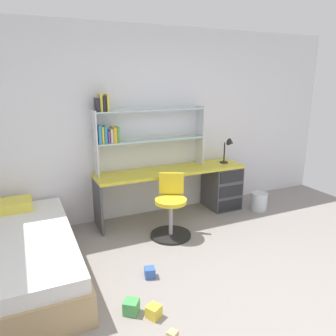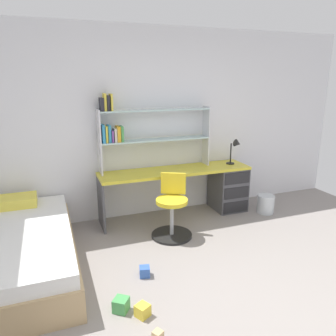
{
  "view_description": "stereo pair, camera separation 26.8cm",
  "coord_description": "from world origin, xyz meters",
  "px_view_note": "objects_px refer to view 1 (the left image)",
  "views": [
    {
      "loc": [
        -1.74,
        -1.71,
        1.96
      ],
      "look_at": [
        -0.21,
        1.62,
        0.95
      ],
      "focal_mm": 35.06,
      "sensor_mm": 36.0,
      "label": 1
    },
    {
      "loc": [
        -1.49,
        -1.81,
        1.96
      ],
      "look_at": [
        -0.21,
        1.62,
        0.95
      ],
      "focal_mm": 35.06,
      "sensor_mm": 36.0,
      "label": 2
    }
  ],
  "objects_px": {
    "desk_lamp": "(229,147)",
    "toy_block_green_0": "(131,307)",
    "swivel_chair": "(171,212)",
    "bed_platform": "(13,258)",
    "toy_block_natural_2": "(173,335)",
    "waste_bin": "(259,201)",
    "toy_block_blue_1": "(150,272)",
    "toy_block_yellow_3": "(154,312)",
    "desk": "(207,184)",
    "bookshelf_hutch": "(136,128)"
  },
  "relations": [
    {
      "from": "desk_lamp",
      "to": "toy_block_green_0",
      "type": "distance_m",
      "value": 2.89
    },
    {
      "from": "desk",
      "to": "waste_bin",
      "type": "xyz_separation_m",
      "value": [
        0.73,
        -0.35,
        -0.28
      ]
    },
    {
      "from": "desk_lamp",
      "to": "toy_block_yellow_3",
      "type": "distance_m",
      "value": 2.86
    },
    {
      "from": "desk",
      "to": "desk_lamp",
      "type": "relative_size",
      "value": 5.68
    },
    {
      "from": "waste_bin",
      "to": "bed_platform",
      "type": "bearing_deg",
      "value": -173.42
    },
    {
      "from": "desk_lamp",
      "to": "bed_platform",
      "type": "height_order",
      "value": "desk_lamp"
    },
    {
      "from": "waste_bin",
      "to": "toy_block_blue_1",
      "type": "xyz_separation_m",
      "value": [
        -2.18,
        -0.95,
        -0.09
      ]
    },
    {
      "from": "waste_bin",
      "to": "desk",
      "type": "bearing_deg",
      "value": 154.01
    },
    {
      "from": "bookshelf_hutch",
      "to": "waste_bin",
      "type": "xyz_separation_m",
      "value": [
        1.79,
        -0.5,
        -1.17
      ]
    },
    {
      "from": "waste_bin",
      "to": "bookshelf_hutch",
      "type": "bearing_deg",
      "value": 164.49
    },
    {
      "from": "toy_block_green_0",
      "to": "toy_block_blue_1",
      "type": "bearing_deg",
      "value": 51.62
    },
    {
      "from": "swivel_chair",
      "to": "waste_bin",
      "type": "distance_m",
      "value": 1.61
    },
    {
      "from": "bed_platform",
      "to": "toy_block_yellow_3",
      "type": "relative_size",
      "value": 19.07
    },
    {
      "from": "bookshelf_hutch",
      "to": "toy_block_yellow_3",
      "type": "bearing_deg",
      "value": -105.97
    },
    {
      "from": "desk",
      "to": "toy_block_green_0",
      "type": "distance_m",
      "value": 2.51
    },
    {
      "from": "waste_bin",
      "to": "toy_block_yellow_3",
      "type": "distance_m",
      "value": 2.8
    },
    {
      "from": "toy_block_natural_2",
      "to": "desk_lamp",
      "type": "bearing_deg",
      "value": 47.39
    },
    {
      "from": "bookshelf_hutch",
      "to": "toy_block_yellow_3",
      "type": "height_order",
      "value": "bookshelf_hutch"
    },
    {
      "from": "bookshelf_hutch",
      "to": "toy_block_blue_1",
      "type": "bearing_deg",
      "value": -105.09
    },
    {
      "from": "bed_platform",
      "to": "toy_block_yellow_3",
      "type": "bearing_deg",
      "value": -46.18
    },
    {
      "from": "desk_lamp",
      "to": "toy_block_green_0",
      "type": "relative_size",
      "value": 3.16
    },
    {
      "from": "swivel_chair",
      "to": "waste_bin",
      "type": "xyz_separation_m",
      "value": [
        1.58,
        0.2,
        -0.18
      ]
    },
    {
      "from": "desk",
      "to": "toy_block_blue_1",
      "type": "xyz_separation_m",
      "value": [
        -1.45,
        -1.3,
        -0.36
      ]
    },
    {
      "from": "bookshelf_hutch",
      "to": "toy_block_natural_2",
      "type": "xyz_separation_m",
      "value": [
        -0.53,
        -2.29,
        -1.27
      ]
    },
    {
      "from": "desk_lamp",
      "to": "bed_platform",
      "type": "relative_size",
      "value": 0.19
    },
    {
      "from": "desk",
      "to": "toy_block_natural_2",
      "type": "distance_m",
      "value": 2.7
    },
    {
      "from": "desk",
      "to": "toy_block_green_0",
      "type": "xyz_separation_m",
      "value": [
        -1.79,
        -1.73,
        -0.35
      ]
    },
    {
      "from": "toy_block_natural_2",
      "to": "bed_platform",
      "type": "bearing_deg",
      "value": 128.29
    },
    {
      "from": "bookshelf_hutch",
      "to": "toy_block_green_0",
      "type": "distance_m",
      "value": 2.37
    },
    {
      "from": "waste_bin",
      "to": "toy_block_green_0",
      "type": "distance_m",
      "value": 2.87
    },
    {
      "from": "bookshelf_hutch",
      "to": "desk_lamp",
      "type": "relative_size",
      "value": 4.12
    },
    {
      "from": "desk_lamp",
      "to": "toy_block_blue_1",
      "type": "xyz_separation_m",
      "value": [
        -1.81,
        -1.28,
        -0.91
      ]
    },
    {
      "from": "toy_block_green_0",
      "to": "swivel_chair",
      "type": "bearing_deg",
      "value": 51.83
    },
    {
      "from": "toy_block_blue_1",
      "to": "toy_block_natural_2",
      "type": "xyz_separation_m",
      "value": [
        -0.14,
        -0.84,
        -0.02
      ]
    },
    {
      "from": "desk_lamp",
      "to": "bed_platform",
      "type": "bearing_deg",
      "value": -166.65
    },
    {
      "from": "toy_block_green_0",
      "to": "toy_block_blue_1",
      "type": "xyz_separation_m",
      "value": [
        0.34,
        0.43,
        -0.01
      ]
    },
    {
      "from": "bookshelf_hutch",
      "to": "toy_block_natural_2",
      "type": "distance_m",
      "value": 2.67
    },
    {
      "from": "waste_bin",
      "to": "toy_block_green_0",
      "type": "height_order",
      "value": "waste_bin"
    },
    {
      "from": "desk_lamp",
      "to": "toy_block_natural_2",
      "type": "xyz_separation_m",
      "value": [
        -1.96,
        -2.13,
        -0.93
      ]
    },
    {
      "from": "swivel_chair",
      "to": "bed_platform",
      "type": "height_order",
      "value": "swivel_chair"
    },
    {
      "from": "swivel_chair",
      "to": "bed_platform",
      "type": "bearing_deg",
      "value": -173.82
    },
    {
      "from": "toy_block_blue_1",
      "to": "bookshelf_hutch",
      "type": "bearing_deg",
      "value": 74.91
    },
    {
      "from": "bookshelf_hutch",
      "to": "waste_bin",
      "type": "height_order",
      "value": "bookshelf_hutch"
    },
    {
      "from": "desk",
      "to": "bed_platform",
      "type": "relative_size",
      "value": 1.06
    },
    {
      "from": "waste_bin",
      "to": "toy_block_natural_2",
      "type": "distance_m",
      "value": 2.93
    },
    {
      "from": "bed_platform",
      "to": "toy_block_natural_2",
      "type": "distance_m",
      "value": 1.79
    },
    {
      "from": "bed_platform",
      "to": "waste_bin",
      "type": "relative_size",
      "value": 7.49
    },
    {
      "from": "toy_block_green_0",
      "to": "desk_lamp",
      "type": "bearing_deg",
      "value": 38.49
    },
    {
      "from": "desk_lamp",
      "to": "swivel_chair",
      "type": "distance_m",
      "value": 1.48
    },
    {
      "from": "desk_lamp",
      "to": "bed_platform",
      "type": "xyz_separation_m",
      "value": [
        -3.06,
        -0.73,
        -0.74
      ]
    }
  ]
}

